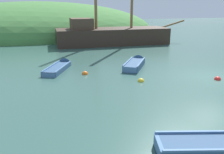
% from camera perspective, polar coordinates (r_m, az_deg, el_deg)
% --- Properties ---
extents(ground_plane, '(120.00, 120.00, 0.00)m').
position_cam_1_polar(ground_plane, '(15.26, 23.87, -0.16)').
color(ground_plane, '#33564C').
extents(shore_hill, '(37.13, 26.94, 9.49)m').
position_cam_1_polar(shore_hill, '(40.23, -17.02, 10.26)').
color(shore_hill, '#477F3D').
rests_on(shore_hill, ground).
extents(sailing_ship, '(14.80, 4.22, 12.31)m').
position_cam_1_polar(sailing_ship, '(26.36, -0.23, 9.36)').
color(sailing_ship, '#38281E').
rests_on(sailing_ship, ground).
extents(rowboat_outer_right, '(2.81, 3.51, 0.93)m').
position_cam_1_polar(rowboat_outer_right, '(16.71, 5.75, 3.12)').
color(rowboat_outer_right, '#335175').
rests_on(rowboat_outer_right, ground).
extents(rowboat_outer_left, '(3.48, 1.89, 0.98)m').
position_cam_1_polar(rowboat_outer_left, '(7.75, 24.60, -15.45)').
color(rowboat_outer_left, '#335175').
rests_on(rowboat_outer_left, ground).
extents(rowboat_far, '(2.41, 3.80, 0.88)m').
position_cam_1_polar(rowboat_far, '(16.35, -12.30, 2.28)').
color(rowboat_far, '#335175').
rests_on(rowboat_far, ground).
extents(buoy_red, '(0.38, 0.38, 0.38)m').
position_cam_1_polar(buoy_red, '(14.89, 24.06, -0.58)').
color(buoy_red, red).
rests_on(buoy_red, ground).
extents(buoy_yellow, '(0.37, 0.37, 0.37)m').
position_cam_1_polar(buoy_yellow, '(13.38, 6.98, -1.06)').
color(buoy_yellow, yellow).
rests_on(buoy_yellow, ground).
extents(buoy_orange, '(0.39, 0.39, 0.39)m').
position_cam_1_polar(buoy_orange, '(14.77, -6.52, 0.67)').
color(buoy_orange, orange).
rests_on(buoy_orange, ground).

